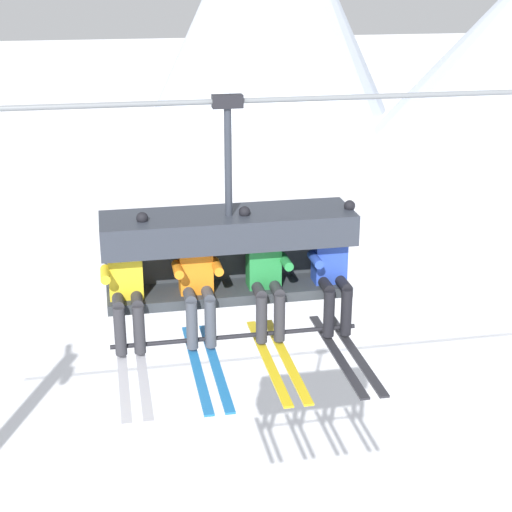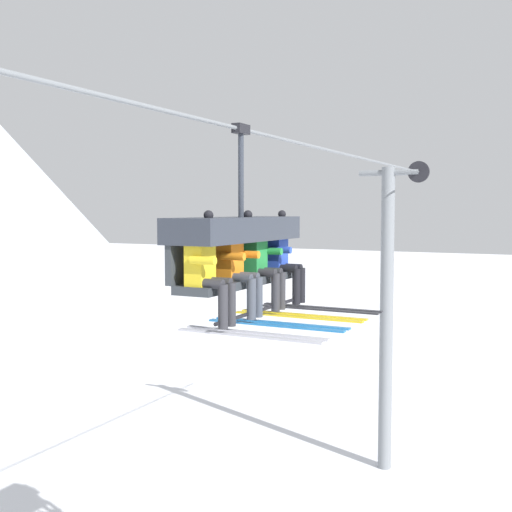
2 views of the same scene
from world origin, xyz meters
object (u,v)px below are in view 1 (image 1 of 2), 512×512
at_px(chairlift_chair, 228,242).
at_px(skier_orange, 197,280).
at_px(skier_yellow, 127,283).
at_px(skier_green, 266,273).
at_px(skier_blue, 333,268).

relative_size(chairlift_chair, skier_orange, 1.44).
distance_m(skier_yellow, skier_orange, 0.67).
height_order(chairlift_chair, skier_green, chairlift_chair).
distance_m(chairlift_chair, skier_green, 0.48).
bearing_deg(skier_yellow, skier_blue, 0.00).
xyz_separation_m(skier_orange, skier_green, (0.67, 0.01, 0.02)).
relative_size(skier_green, skier_blue, 1.00).
xyz_separation_m(skier_yellow, skier_blue, (2.02, 0.00, 0.00)).
relative_size(chairlift_chair, skier_blue, 1.44).
height_order(chairlift_chair, skier_yellow, chairlift_chair).
relative_size(chairlift_chair, skier_yellow, 1.44).
relative_size(chairlift_chair, skier_green, 1.44).
distance_m(skier_orange, skier_blue, 1.35).
height_order(skier_yellow, skier_green, same).
distance_m(skier_yellow, skier_blue, 2.02).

